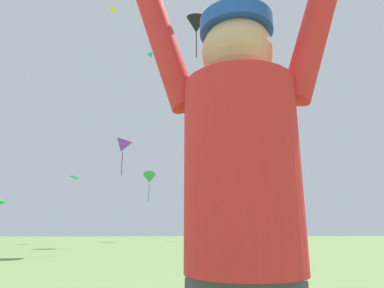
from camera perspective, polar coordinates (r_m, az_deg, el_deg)
The scene contains 9 objects.
kite_flyer_person at distance 0.99m, azimuth 8.84°, elevation -14.34°, with size 0.81×0.41×1.92m.
distant_kite_teal_low_right at distance 28.79m, azimuth -19.40°, elevation -5.37°, with size 0.64×0.65×0.35m.
distant_kite_purple_low_left at distance 22.77m, azimuth -11.75°, elevation -0.33°, with size 1.35×1.22×2.64m.
distant_kite_black_overhead_distant at distance 22.75m, azimuth 0.74°, elevation 19.69°, with size 1.74×1.92×3.02m.
distant_kite_teal_high_left at distance 37.84m, azimuth -7.06°, elevation 14.79°, with size 0.96×0.96×1.56m.
distant_kite_green_mid_left at distance 32.54m, azimuth -7.31°, elevation -5.89°, with size 1.75×1.96×3.04m.
distant_kite_orange_high_right at distance 30.51m, azimuth 17.04°, elevation -3.31°, with size 0.77×0.95×1.03m.
distant_kite_blue_far_center at distance 33.96m, azimuth 1.94°, elevation -5.09°, with size 0.87×0.87×0.15m.
distant_kite_yellow_mid_right at distance 31.46m, azimuth -13.24°, elevation 21.44°, with size 0.67×0.70×0.29m.
Camera 1 is at (0.15, -1.21, 0.94)m, focal length 31.18 mm.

